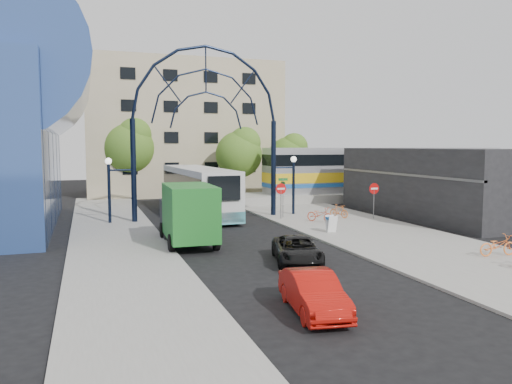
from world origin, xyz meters
name	(u,v)px	position (x,y,z in m)	size (l,w,h in m)	color
ground	(280,264)	(0.00, 0.00, 0.00)	(120.00, 120.00, 0.00)	black
sidewalk_east	(385,236)	(8.00, 4.00, 0.06)	(8.00, 56.00, 0.12)	gray
plaza_west	(119,246)	(-6.50, 6.00, 0.06)	(5.00, 50.00, 0.12)	gray
gateway_arch	(206,97)	(0.00, 14.00, 8.56)	(13.64, 0.44, 12.10)	black
stop_sign	(281,192)	(4.80, 12.00, 1.99)	(0.80, 0.07, 2.50)	slate
do_not_enter_sign	(374,192)	(11.00, 10.00, 1.98)	(0.76, 0.07, 2.48)	slate
street_name_sign	(283,189)	(5.20, 12.60, 2.13)	(0.70, 0.70, 2.80)	slate
sandwich_board	(331,222)	(5.60, 5.98, 0.74)	(0.55, 0.61, 0.99)	white
commercial_block_east	(434,183)	(16.00, 10.00, 2.50)	(6.00, 16.00, 5.00)	black
apartment_block	(181,129)	(2.00, 34.97, 7.00)	(20.00, 12.10, 14.00)	tan
train_platform	(387,194)	(20.00, 22.00, 0.40)	(32.00, 5.00, 0.80)	gray
train_car	(387,169)	(20.00, 22.00, 2.90)	(25.10, 3.05, 4.20)	#B7B7BC
tree_north_a	(240,152)	(6.12, 25.93, 4.61)	(4.48, 4.48, 7.00)	#382314
tree_north_b	(130,145)	(-3.88, 29.93, 5.27)	(5.12, 5.12, 8.00)	#382314
tree_north_c	(290,155)	(12.12, 27.93, 4.28)	(4.16, 4.16, 6.50)	#382314
city_bus	(199,191)	(-0.08, 16.41, 1.86)	(3.43, 13.06, 3.56)	silver
green_truck	(187,214)	(-3.00, 5.79, 1.60)	(2.66, 6.44, 3.21)	black
black_suv	(297,250)	(0.79, -0.01, 0.59)	(1.95, 4.22, 1.17)	black
red_sedan	(313,293)	(-1.39, -6.30, 0.64)	(1.36, 3.90, 1.28)	#B5110B
bike_near_a	(320,214)	(6.73, 9.78, 0.62)	(0.66, 1.89, 0.99)	#E04D2C
bike_near_b	(339,211)	(8.87, 11.11, 0.59)	(0.44, 1.55, 0.93)	orange
bike_far_a	(498,245)	(9.96, -2.21, 0.62)	(0.66, 1.89, 0.99)	orange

